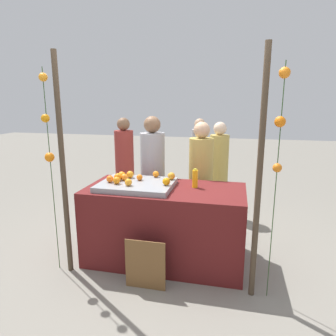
{
  "coord_description": "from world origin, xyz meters",
  "views": [
    {
      "loc": [
        0.76,
        -3.2,
        1.87
      ],
      "look_at": [
        0.0,
        0.15,
        1.09
      ],
      "focal_mm": 32.1,
      "sensor_mm": 36.0,
      "label": 1
    }
  ],
  "objects": [
    {
      "name": "ground_plane",
      "position": [
        0.0,
        0.0,
        0.0
      ],
      "size": [
        24.0,
        24.0,
        0.0
      ],
      "primitive_type": "plane",
      "color": "gray"
    },
    {
      "name": "stall_counter",
      "position": [
        0.0,
        0.0,
        0.44
      ],
      "size": [
        1.81,
        0.87,
        0.89
      ],
      "primitive_type": "cube",
      "color": "#5B1919",
      "rests_on": "ground_plane"
    },
    {
      "name": "orange_tray",
      "position": [
        -0.32,
        -0.05,
        0.92
      ],
      "size": [
        0.83,
        0.65,
        0.06
      ],
      "primitive_type": "cube",
      "color": "gray",
      "rests_on": "stall_counter"
    },
    {
      "name": "orange_0",
      "position": [
        -0.17,
        0.23,
        0.99
      ],
      "size": [
        0.08,
        0.08,
        0.08
      ],
      "primitive_type": "sphere",
      "color": "orange",
      "rests_on": "orange_tray"
    },
    {
      "name": "orange_1",
      "position": [
        0.04,
        -0.09,
        0.99
      ],
      "size": [
        0.09,
        0.09,
        0.09
      ],
      "primitive_type": "sphere",
      "color": "orange",
      "rests_on": "orange_tray"
    },
    {
      "name": "orange_2",
      "position": [
        -0.55,
        0.06,
        0.99
      ],
      "size": [
        0.09,
        0.09,
        0.09
      ],
      "primitive_type": "sphere",
      "color": "orange",
      "rests_on": "orange_tray"
    },
    {
      "name": "orange_3",
      "position": [
        -0.32,
        0.04,
        0.98
      ],
      "size": [
        0.07,
        0.07,
        0.07
      ],
      "primitive_type": "sphere",
      "color": "orange",
      "rests_on": "orange_tray"
    },
    {
      "name": "orange_4",
      "position": [
        -0.56,
        -0.03,
        0.99
      ],
      "size": [
        0.09,
        0.09,
        0.09
      ],
      "primitive_type": "sphere",
      "color": "orange",
      "rests_on": "orange_tray"
    },
    {
      "name": "orange_5",
      "position": [
        -0.52,
        -0.17,
        0.99
      ],
      "size": [
        0.08,
        0.08,
        0.08
      ],
      "primitive_type": "sphere",
      "color": "orange",
      "rests_on": "orange_tray"
    },
    {
      "name": "orange_6",
      "position": [
        -0.37,
        -0.21,
        0.99
      ],
      "size": [
        0.08,
        0.08,
        0.08
      ],
      "primitive_type": "sphere",
      "color": "orange",
      "rests_on": "orange_tray"
    },
    {
      "name": "orange_7",
      "position": [
        -0.49,
        -0.01,
        0.99
      ],
      "size": [
        0.08,
        0.08,
        0.08
      ],
      "primitive_type": "sphere",
      "color": "orange",
      "rests_on": "orange_tray"
    },
    {
      "name": "orange_8",
      "position": [
        -0.62,
        -0.12,
        0.99
      ],
      "size": [
        0.08,
        0.08,
        0.08
      ],
      "primitive_type": "sphere",
      "color": "orange",
      "rests_on": "orange_tray"
    },
    {
      "name": "orange_9",
      "position": [
        0.04,
        0.15,
        0.99
      ],
      "size": [
        0.09,
        0.09,
        0.09
      ],
      "primitive_type": "sphere",
      "color": "orange",
      "rests_on": "orange_tray"
    },
    {
      "name": "orange_10",
      "position": [
        -0.46,
        0.12,
        0.99
      ],
      "size": [
        0.09,
        0.09,
        0.09
      ],
      "primitive_type": "sphere",
      "color": "orange",
      "rests_on": "orange_tray"
    },
    {
      "name": "juice_bottle",
      "position": [
        0.33,
        0.09,
        0.99
      ],
      "size": [
        0.06,
        0.06,
        0.22
      ],
      "color": "#FAA816",
      "rests_on": "stall_counter"
    },
    {
      "name": "chalkboard_sign",
      "position": [
        -0.06,
        -0.61,
        0.25
      ],
      "size": [
        0.41,
        0.03,
        0.53
      ],
      "color": "brown",
      "rests_on": "ground_plane"
    },
    {
      "name": "vendor_left",
      "position": [
        -0.34,
        0.68,
        0.77
      ],
      "size": [
        0.33,
        0.33,
        1.66
      ],
      "color": "#99999E",
      "rests_on": "ground_plane"
    },
    {
      "name": "vendor_right",
      "position": [
        0.32,
        0.7,
        0.74
      ],
      "size": [
        0.32,
        0.32,
        1.6
      ],
      "color": "tan",
      "rests_on": "ground_plane"
    },
    {
      "name": "crowd_person_0",
      "position": [
        0.51,
        1.62,
        0.71
      ],
      "size": [
        0.31,
        0.31,
        1.53
      ],
      "color": "tan",
      "rests_on": "ground_plane"
    },
    {
      "name": "crowd_person_1",
      "position": [
        -1.07,
        1.52,
        0.74
      ],
      "size": [
        0.32,
        0.32,
        1.58
      ],
      "color": "maroon",
      "rests_on": "ground_plane"
    },
    {
      "name": "crowd_person_2",
      "position": [
        0.08,
        2.5,
        0.71
      ],
      "size": [
        0.31,
        0.31,
        1.53
      ],
      "color": "#99999E",
      "rests_on": "ground_plane"
    },
    {
      "name": "canopy_post_left",
      "position": [
        -0.98,
        -0.47,
        1.17
      ],
      "size": [
        0.06,
        0.06,
        2.35
      ],
      "primitive_type": "cylinder",
      "color": "#473828",
      "rests_on": "ground_plane"
    },
    {
      "name": "canopy_post_right",
      "position": [
        0.98,
        -0.47,
        1.17
      ],
      "size": [
        0.06,
        0.06,
        2.35
      ],
      "primitive_type": "cylinder",
      "color": "#473828",
      "rests_on": "ground_plane"
    },
    {
      "name": "garland_strand_left",
      "position": [
        -1.13,
        -0.48,
        1.6
      ],
      "size": [
        0.1,
        0.1,
        2.19
      ],
      "color": "#2D4C23",
      "rests_on": "ground_plane"
    },
    {
      "name": "garland_strand_right",
      "position": [
        1.13,
        -0.47,
        1.71
      ],
      "size": [
        0.1,
        0.11,
        2.19
      ],
      "color": "#2D4C23",
      "rests_on": "ground_plane"
    }
  ]
}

